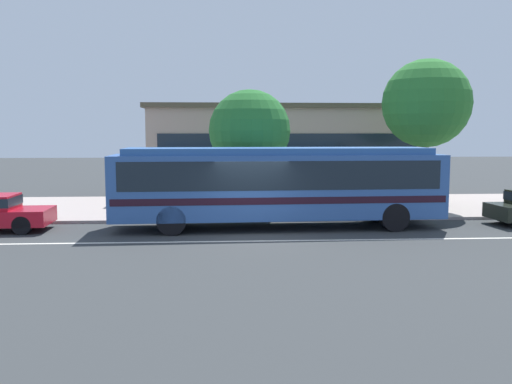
{
  "coord_description": "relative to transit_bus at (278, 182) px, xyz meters",
  "views": [
    {
      "loc": [
        -0.99,
        -17.91,
        3.43
      ],
      "look_at": [
        0.24,
        1.79,
        1.3
      ],
      "focal_mm": 38.24,
      "sensor_mm": 36.0,
      "label": 1
    }
  ],
  "objects": [
    {
      "name": "transit_bus",
      "position": [
        0.0,
        0.0,
        0.0
      ],
      "size": [
        11.86,
        2.91,
        2.92
      ],
      "color": "#30589D",
      "rests_on": "ground_plane"
    },
    {
      "name": "station_building",
      "position": [
        1.29,
        10.47,
        0.78
      ],
      "size": [
        14.47,
        6.42,
        4.92
      ],
      "color": "tan",
      "rests_on": "ground_plane"
    },
    {
      "name": "pedestrian_standing_by_tree",
      "position": [
        5.76,
        2.2,
        -0.57
      ],
      "size": [
        0.46,
        0.46,
        1.71
      ],
      "color": "navy",
      "rests_on": "sidewalk_slab"
    },
    {
      "name": "pedestrian_walking_along_curb",
      "position": [
        4.43,
        2.96,
        -0.54
      ],
      "size": [
        0.39,
        0.39,
        1.76
      ],
      "color": "#797053",
      "rests_on": "sidewalk_slab"
    },
    {
      "name": "street_tree_near_stop",
      "position": [
        -0.85,
        3.43,
        1.83
      ],
      "size": [
        3.43,
        3.43,
        5.14
      ],
      "color": "brown",
      "rests_on": "sidewalk_slab"
    },
    {
      "name": "ground_plane",
      "position": [
        -1.03,
        -1.6,
        -1.7
      ],
      "size": [
        120.0,
        120.0,
        0.0
      ],
      "primitive_type": "plane",
      "color": "#333638"
    },
    {
      "name": "street_tree_mid_block",
      "position": [
        6.91,
        4.03,
        3.02
      ],
      "size": [
        3.84,
        3.84,
        6.53
      ],
      "color": "brown",
      "rests_on": "sidewalk_slab"
    },
    {
      "name": "pedestrian_waiting_near_sign",
      "position": [
        -2.47,
        1.75,
        -0.55
      ],
      "size": [
        0.45,
        0.45,
        1.74
      ],
      "color": "#6D5E5F",
      "rests_on": "sidewalk_slab"
    },
    {
      "name": "bus_stop_sign",
      "position": [
        3.63,
        1.99,
        -0.09
      ],
      "size": [
        0.1,
        0.44,
        2.31
      ],
      "color": "gray",
      "rests_on": "sidewalk_slab"
    },
    {
      "name": "sidewalk_slab",
      "position": [
        -1.03,
        5.35,
        -1.64
      ],
      "size": [
        60.0,
        8.0,
        0.12
      ],
      "primitive_type": "cube",
      "color": "#A39690",
      "rests_on": "ground_plane"
    },
    {
      "name": "lane_stripe_center",
      "position": [
        -1.03,
        -2.4,
        -1.69
      ],
      "size": [
        56.0,
        0.16,
        0.01
      ],
      "primitive_type": "cube",
      "color": "silver",
      "rests_on": "ground_plane"
    }
  ]
}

